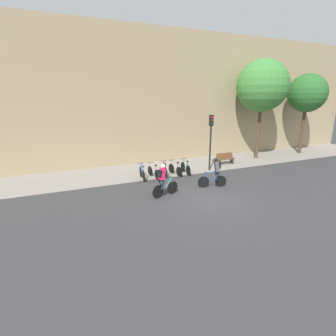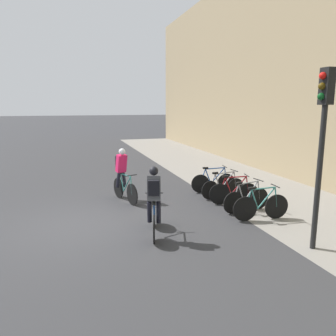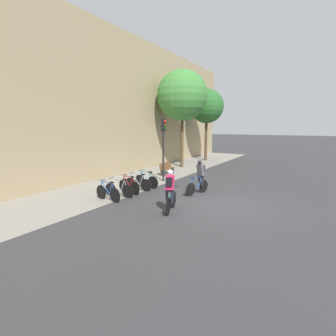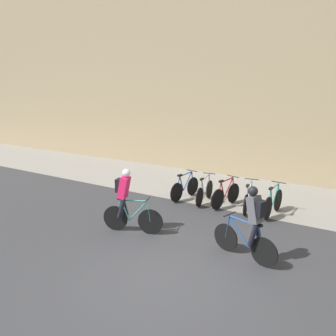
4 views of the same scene
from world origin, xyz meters
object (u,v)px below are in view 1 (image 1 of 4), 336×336
at_px(cyclist_pink, 163,180).
at_px(parked_bike_1, 154,172).
at_px(parked_bike_4, 186,168).
at_px(cyclist_grey, 215,172).
at_px(traffic_light_pole, 211,133).
at_px(parked_bike_3, 175,169).
at_px(parked_bike_2, 165,170).
at_px(parked_bike_0, 142,173).
at_px(bench, 225,159).

xyz_separation_m(cyclist_pink, parked_bike_1, (0.74, 3.41, -0.55)).
bearing_deg(parked_bike_4, cyclist_pink, -132.42).
bearing_deg(cyclist_grey, traffic_light_pole, 62.54).
bearing_deg(parked_bike_3, cyclist_pink, -124.30).
xyz_separation_m(cyclist_grey, parked_bike_2, (-1.89, 3.21, -0.54)).
bearing_deg(parked_bike_4, parked_bike_3, -179.95).
xyz_separation_m(parked_bike_0, parked_bike_1, (0.79, -0.00, -0.01)).
bearing_deg(cyclist_pink, traffic_light_pole, 34.25).
relative_size(cyclist_grey, bench, 1.18).
distance_m(cyclist_grey, bench, 5.77).
xyz_separation_m(parked_bike_0, bench, (7.29, 1.09, 0.06)).
relative_size(parked_bike_0, traffic_light_pole, 0.42).
xyz_separation_m(parked_bike_2, parked_bike_4, (1.59, -0.00, 0.01)).
height_order(cyclist_grey, bench, cyclist_grey).
distance_m(parked_bike_3, traffic_light_pole, 3.65).
height_order(traffic_light_pole, bench, traffic_light_pole).
height_order(parked_bike_4, bench, parked_bike_4).
xyz_separation_m(parked_bike_0, parked_bike_2, (1.58, 0.00, 0.00)).
bearing_deg(bench, parked_bike_4, -165.15).
height_order(cyclist_grey, parked_bike_3, cyclist_grey).
bearing_deg(parked_bike_3, cyclist_grey, -71.19).
xyz_separation_m(cyclist_grey, parked_bike_3, (-1.09, 3.20, -0.54)).
height_order(parked_bike_4, traffic_light_pole, traffic_light_pole).
bearing_deg(traffic_light_pole, cyclist_pink, -145.75).
xyz_separation_m(parked_bike_3, bench, (4.91, 1.09, 0.06)).
relative_size(parked_bike_0, parked_bike_4, 1.00).
xyz_separation_m(parked_bike_2, traffic_light_pole, (3.59, 0.08, 2.33)).
distance_m(parked_bike_0, parked_bike_2, 1.58).
height_order(cyclist_grey, parked_bike_4, cyclist_grey).
relative_size(parked_bike_0, parked_bike_2, 1.04).
bearing_deg(parked_bike_2, bench, 10.83).
bearing_deg(parked_bike_4, parked_bike_1, -179.96).
height_order(cyclist_pink, parked_bike_2, cyclist_pink).
bearing_deg(bench, traffic_light_pole, -154.30).
xyz_separation_m(parked_bike_0, traffic_light_pole, (5.18, 0.08, 2.33)).
xyz_separation_m(parked_bike_2, bench, (5.70, 1.09, 0.05)).
distance_m(parked_bike_1, parked_bike_4, 2.38).
bearing_deg(cyclist_grey, parked_bike_1, 129.87).
xyz_separation_m(cyclist_grey, parked_bike_1, (-2.68, 3.20, -0.55)).
bearing_deg(parked_bike_1, parked_bike_4, 0.04).
bearing_deg(cyclist_grey, parked_bike_3, 108.81).
xyz_separation_m(cyclist_pink, parked_bike_3, (2.33, 3.41, -0.54)).
height_order(parked_bike_0, parked_bike_3, parked_bike_0).
bearing_deg(parked_bike_3, parked_bike_2, 179.94).
height_order(cyclist_pink, parked_bike_1, cyclist_pink).
xyz_separation_m(parked_bike_0, parked_bike_4, (3.17, 0.00, 0.01)).
relative_size(cyclist_pink, traffic_light_pole, 0.45).
relative_size(cyclist_pink, cyclist_grey, 1.01).
bearing_deg(cyclist_pink, parked_bike_1, 77.69).
height_order(parked_bike_2, parked_bike_3, parked_bike_2).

